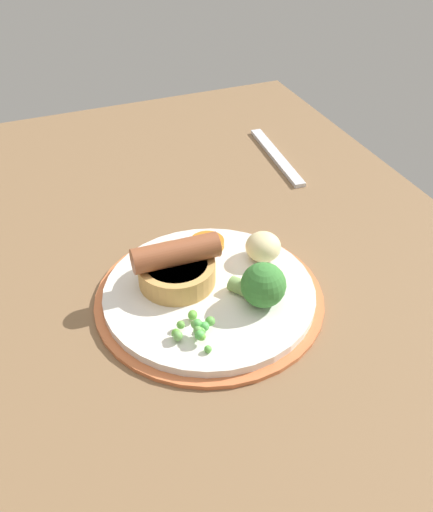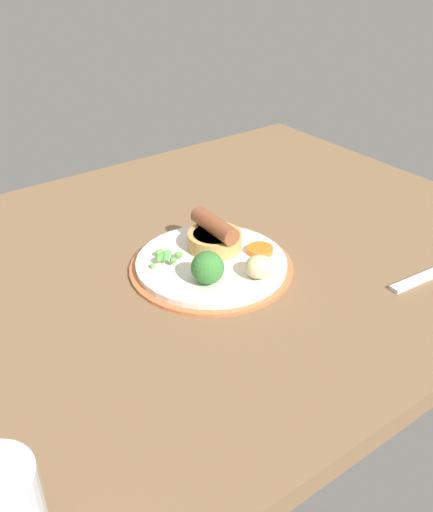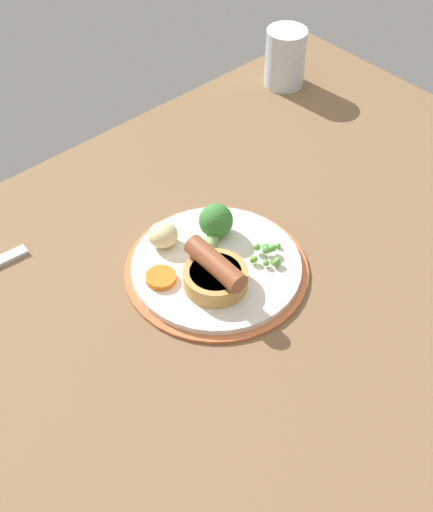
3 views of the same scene
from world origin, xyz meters
The scene contains 8 objects.
dining_table centered at (0.00, 0.00, 1.50)cm, with size 110.00×80.00×3.00cm, color brown.
dinner_plate centered at (-1.05, 4.70, 3.57)cm, with size 24.37×24.37×1.40cm.
sausage_pudding centered at (-3.61, 2.02, 6.41)cm, with size 8.23×9.28×5.21cm.
pea_pile centered at (4.61, 1.06, 5.41)cm, with size 5.38×4.43×1.92cm.
broccoli_floret_near centered at (2.66, 8.98, 6.63)cm, with size 5.93×5.18×4.65cm.
potato_chunk_0 centered at (-3.82, 12.25, 6.02)cm, with size 4.01×3.97×3.23cm, color beige.
carrot_slice_0 centered at (-8.26, 7.26, 4.82)cm, with size 3.95×3.95×0.83cm, color orange.
fork centered at (-26.72, 25.58, 3.30)cm, with size 18.00×1.60×0.60cm, color silver.
Camera 1 is at (41.18, -11.47, 44.18)cm, focal length 40.00 mm.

